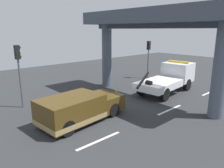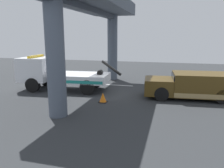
% 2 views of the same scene
% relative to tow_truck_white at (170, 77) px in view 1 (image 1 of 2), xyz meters
% --- Properties ---
extents(ground_plane, '(60.00, 40.00, 0.10)m').
position_rel_tow_truck_white_xyz_m(ground_plane, '(-3.92, -0.07, -1.25)').
color(ground_plane, '#2D3033').
extents(lane_stripe_west, '(2.60, 0.16, 0.01)m').
position_rel_tow_truck_white_xyz_m(lane_stripe_west, '(-9.92, -2.59, -1.20)').
color(lane_stripe_west, silver).
rests_on(lane_stripe_west, ground).
extents(lane_stripe_mid, '(2.60, 0.16, 0.01)m').
position_rel_tow_truck_white_xyz_m(lane_stripe_mid, '(-3.92, -2.59, -1.20)').
color(lane_stripe_mid, silver).
rests_on(lane_stripe_mid, ground).
extents(lane_stripe_east, '(2.60, 0.16, 0.01)m').
position_rel_tow_truck_white_xyz_m(lane_stripe_east, '(2.08, -2.59, -1.20)').
color(lane_stripe_east, silver).
rests_on(lane_stripe_east, ground).
extents(tow_truck_white, '(7.33, 2.91, 2.46)m').
position_rel_tow_truck_white_xyz_m(tow_truck_white, '(0.00, 0.00, 0.00)').
color(tow_truck_white, white).
rests_on(tow_truck_white, ground).
extents(towed_van_green, '(5.37, 2.62, 1.58)m').
position_rel_tow_truck_white_xyz_m(towed_van_green, '(-9.34, -0.08, -0.42)').
color(towed_van_green, '#4C3814').
rests_on(towed_van_green, ground).
extents(overpass_structure, '(3.60, 12.02, 6.54)m').
position_rel_tow_truck_white_xyz_m(overpass_structure, '(-2.89, -0.07, 4.30)').
color(overpass_structure, '#4C5666').
rests_on(overpass_structure, ground).
extents(traffic_light_near, '(0.39, 0.32, 4.20)m').
position_rel_tow_truck_white_xyz_m(traffic_light_near, '(-10.90, 4.46, 1.86)').
color(traffic_light_near, '#515456').
rests_on(traffic_light_near, ground).
extents(traffic_light_far, '(0.39, 0.32, 3.99)m').
position_rel_tow_truck_white_xyz_m(traffic_light_far, '(2.60, 4.46, 1.72)').
color(traffic_light_far, '#515456').
rests_on(traffic_light_far, ground).
extents(traffic_cone_orange, '(0.48, 0.48, 0.57)m').
position_rel_tow_truck_white_xyz_m(traffic_cone_orange, '(-4.29, 2.21, -0.93)').
color(traffic_cone_orange, orange).
rests_on(traffic_cone_orange, ground).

